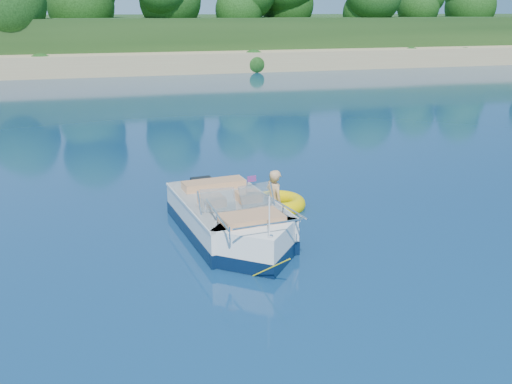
{
  "coord_description": "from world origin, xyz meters",
  "views": [
    {
      "loc": [
        -3.26,
        -8.94,
        4.59
      ],
      "look_at": [
        0.02,
        2.31,
        0.85
      ],
      "focal_mm": 40.0,
      "sensor_mm": 36.0,
      "label": 1
    }
  ],
  "objects": [
    {
      "name": "motorboat",
      "position": [
        -0.59,
        1.97,
        0.33
      ],
      "size": [
        2.16,
        5.11,
        1.7
      ],
      "rotation": [
        0.0,
        0.0,
        0.1
      ],
      "color": "white",
      "rests_on": "ground"
    },
    {
      "name": "ground",
      "position": [
        0.0,
        0.0,
        0.0
      ],
      "size": [
        160.0,
        160.0,
        0.0
      ],
      "primitive_type": "plane",
      "color": "#0A1F48",
      "rests_on": "ground"
    },
    {
      "name": "shoreline",
      "position": [
        0.0,
        63.77,
        0.98
      ],
      "size": [
        170.0,
        59.0,
        6.0
      ],
      "color": "tan",
      "rests_on": "ground"
    },
    {
      "name": "boy",
      "position": [
        0.81,
        3.56,
        0.0
      ],
      "size": [
        0.63,
        0.92,
        1.67
      ],
      "primitive_type": "imported",
      "rotation": [
        0.0,
        -0.17,
        1.89
      ],
      "color": "tan",
      "rests_on": "ground"
    },
    {
      "name": "tow_tube",
      "position": [
        0.93,
        3.54,
        0.09
      ],
      "size": [
        1.44,
        1.44,
        0.37
      ],
      "rotation": [
        0.0,
        0.0,
        -0.04
      ],
      "color": "#F8D000",
      "rests_on": "ground"
    }
  ]
}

